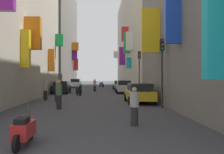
{
  "coord_description": "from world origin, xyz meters",
  "views": [
    {
      "loc": [
        0.69,
        -2.85,
        2.04
      ],
      "look_at": [
        2.03,
        26.11,
        1.94
      ],
      "focal_mm": 40.84,
      "sensor_mm": 36.0,
      "label": 1
    }
  ],
  "objects_px": {
    "parked_car_silver": "(123,86)",
    "parked_car_black": "(61,87)",
    "pedestrian_crossing": "(45,90)",
    "parked_car_grey": "(119,85)",
    "scooter_red": "(24,130)",
    "traffic_light_far_corner": "(162,61)",
    "parked_car_yellow": "(139,93)",
    "scooter_green": "(102,85)",
    "pedestrian_near_left": "(134,107)",
    "pedestrian_near_right": "(95,85)",
    "traffic_light_near_corner": "(139,66)",
    "pedestrian_far_away": "(59,95)",
    "parked_car_white": "(76,83)",
    "pedestrian_mid_street": "(57,92)",
    "scooter_black": "(79,91)"
  },
  "relations": [
    {
      "from": "parked_car_grey",
      "to": "pedestrian_near_right",
      "type": "bearing_deg",
      "value": -127.15
    },
    {
      "from": "scooter_green",
      "to": "pedestrian_near_right",
      "type": "height_order",
      "value": "pedestrian_near_right"
    },
    {
      "from": "pedestrian_mid_street",
      "to": "pedestrian_near_left",
      "type": "bearing_deg",
      "value": -63.6
    },
    {
      "from": "scooter_green",
      "to": "parked_car_black",
      "type": "bearing_deg",
      "value": -105.92
    },
    {
      "from": "parked_car_white",
      "to": "parked_car_yellow",
      "type": "height_order",
      "value": "parked_car_white"
    },
    {
      "from": "pedestrian_near_left",
      "to": "traffic_light_near_corner",
      "type": "distance_m",
      "value": 15.46
    },
    {
      "from": "pedestrian_crossing",
      "to": "parked_car_grey",
      "type": "bearing_deg",
      "value": 65.63
    },
    {
      "from": "pedestrian_near_right",
      "to": "traffic_light_near_corner",
      "type": "relative_size",
      "value": 0.36
    },
    {
      "from": "parked_car_white",
      "to": "scooter_green",
      "type": "distance_m",
      "value": 5.03
    },
    {
      "from": "pedestrian_mid_street",
      "to": "traffic_light_near_corner",
      "type": "bearing_deg",
      "value": 36.23
    },
    {
      "from": "parked_car_white",
      "to": "pedestrian_far_away",
      "type": "xyz_separation_m",
      "value": [
        1.84,
        -29.56,
        0.09
      ]
    },
    {
      "from": "pedestrian_near_right",
      "to": "scooter_red",
      "type": "bearing_deg",
      "value": -93.3
    },
    {
      "from": "parked_car_silver",
      "to": "pedestrian_mid_street",
      "type": "xyz_separation_m",
      "value": [
        -6.2,
        -10.3,
        0.02
      ]
    },
    {
      "from": "parked_car_grey",
      "to": "traffic_light_far_corner",
      "type": "height_order",
      "value": "traffic_light_far_corner"
    },
    {
      "from": "pedestrian_mid_street",
      "to": "traffic_light_far_corner",
      "type": "relative_size",
      "value": 0.37
    },
    {
      "from": "parked_car_grey",
      "to": "pedestrian_near_left",
      "type": "distance_m",
      "value": 28.04
    },
    {
      "from": "scooter_red",
      "to": "pedestrian_far_away",
      "type": "bearing_deg",
      "value": 92.13
    },
    {
      "from": "scooter_red",
      "to": "traffic_light_far_corner",
      "type": "bearing_deg",
      "value": 53.81
    },
    {
      "from": "parked_car_grey",
      "to": "parked_car_silver",
      "type": "relative_size",
      "value": 1.02
    },
    {
      "from": "parked_car_yellow",
      "to": "pedestrian_crossing",
      "type": "height_order",
      "value": "pedestrian_crossing"
    },
    {
      "from": "pedestrian_mid_street",
      "to": "pedestrian_far_away",
      "type": "distance_m",
      "value": 4.39
    },
    {
      "from": "traffic_light_near_corner",
      "to": "parked_car_black",
      "type": "bearing_deg",
      "value": 150.24
    },
    {
      "from": "parked_car_black",
      "to": "pedestrian_far_away",
      "type": "distance_m",
      "value": 14.71
    },
    {
      "from": "parked_car_silver",
      "to": "pedestrian_near_left",
      "type": "relative_size",
      "value": 2.51
    },
    {
      "from": "parked_car_grey",
      "to": "pedestrian_mid_street",
      "type": "height_order",
      "value": "pedestrian_mid_street"
    },
    {
      "from": "traffic_light_far_corner",
      "to": "parked_car_grey",
      "type": "bearing_deg",
      "value": 92.64
    },
    {
      "from": "parked_car_white",
      "to": "pedestrian_mid_street",
      "type": "bearing_deg",
      "value": -87.78
    },
    {
      "from": "parked_car_black",
      "to": "pedestrian_far_away",
      "type": "bearing_deg",
      "value": -81.98
    },
    {
      "from": "pedestrian_near_right",
      "to": "scooter_green",
      "type": "bearing_deg",
      "value": 85.95
    },
    {
      "from": "parked_car_white",
      "to": "scooter_red",
      "type": "height_order",
      "value": "parked_car_white"
    },
    {
      "from": "parked_car_silver",
      "to": "parked_car_black",
      "type": "bearing_deg",
      "value": -179.66
    },
    {
      "from": "parked_car_silver",
      "to": "pedestrian_far_away",
      "type": "relative_size",
      "value": 2.23
    },
    {
      "from": "parked_car_white",
      "to": "scooter_black",
      "type": "xyz_separation_m",
      "value": [
        2.12,
        -18.41,
        -0.34
      ]
    },
    {
      "from": "scooter_black",
      "to": "traffic_light_far_corner",
      "type": "relative_size",
      "value": 0.42
    },
    {
      "from": "traffic_light_near_corner",
      "to": "parked_car_white",
      "type": "bearing_deg",
      "value": 112.71
    },
    {
      "from": "traffic_light_far_corner",
      "to": "parked_car_black",
      "type": "bearing_deg",
      "value": 120.68
    },
    {
      "from": "pedestrian_mid_street",
      "to": "traffic_light_far_corner",
      "type": "height_order",
      "value": "traffic_light_far_corner"
    },
    {
      "from": "scooter_black",
      "to": "pedestrian_mid_street",
      "type": "xyz_separation_m",
      "value": [
        -1.14,
        -6.85,
        0.35
      ]
    },
    {
      "from": "parked_car_grey",
      "to": "pedestrian_mid_street",
      "type": "bearing_deg",
      "value": -109.0
    },
    {
      "from": "parked_car_silver",
      "to": "traffic_light_far_corner",
      "type": "xyz_separation_m",
      "value": [
        1.14,
        -14.43,
        2.2
      ]
    },
    {
      "from": "parked_car_yellow",
      "to": "scooter_red",
      "type": "height_order",
      "value": "parked_car_yellow"
    },
    {
      "from": "parked_car_yellow",
      "to": "scooter_green",
      "type": "xyz_separation_m",
      "value": [
        -2.75,
        28.08,
        -0.32
      ]
    },
    {
      "from": "pedestrian_crossing",
      "to": "traffic_light_far_corner",
      "type": "xyz_separation_m",
      "value": [
        8.58,
        -5.76,
        2.17
      ]
    },
    {
      "from": "parked_car_black",
      "to": "pedestrian_far_away",
      "type": "relative_size",
      "value": 2.27
    },
    {
      "from": "scooter_red",
      "to": "pedestrian_crossing",
      "type": "distance_m",
      "value": 14.41
    },
    {
      "from": "parked_car_black",
      "to": "parked_car_silver",
      "type": "bearing_deg",
      "value": 0.34
    },
    {
      "from": "parked_car_white",
      "to": "parked_car_grey",
      "type": "bearing_deg",
      "value": -43.68
    },
    {
      "from": "parked_car_black",
      "to": "scooter_black",
      "type": "height_order",
      "value": "parked_car_black"
    },
    {
      "from": "pedestrian_far_away",
      "to": "traffic_light_far_corner",
      "type": "distance_m",
      "value": 6.81
    },
    {
      "from": "scooter_red",
      "to": "scooter_black",
      "type": "bearing_deg",
      "value": 90.07
    }
  ]
}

